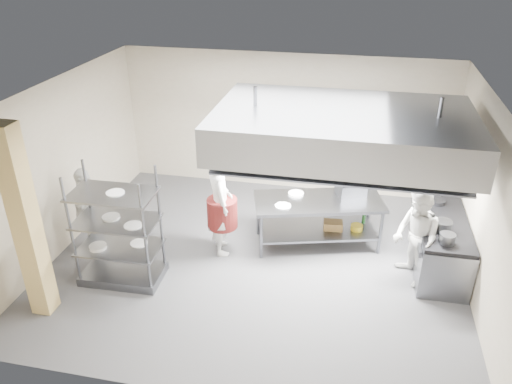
% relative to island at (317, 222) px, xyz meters
% --- Properties ---
extents(floor, '(7.00, 7.00, 0.00)m').
position_rel_island_xyz_m(floor, '(-0.98, -0.77, -0.46)').
color(floor, '#323235').
rests_on(floor, ground).
extents(ceiling, '(7.00, 7.00, 0.00)m').
position_rel_island_xyz_m(ceiling, '(-0.98, -0.77, 2.54)').
color(ceiling, silver).
rests_on(ceiling, wall_back).
extents(wall_back, '(7.00, 0.00, 7.00)m').
position_rel_island_xyz_m(wall_back, '(-0.98, 2.23, 1.04)').
color(wall_back, '#B1A38C').
rests_on(wall_back, ground).
extents(wall_left, '(0.00, 6.00, 6.00)m').
position_rel_island_xyz_m(wall_left, '(-4.48, -0.77, 1.04)').
color(wall_left, '#B1A38C').
rests_on(wall_left, ground).
extents(wall_right, '(0.00, 6.00, 6.00)m').
position_rel_island_xyz_m(wall_right, '(2.52, -0.77, 1.04)').
color(wall_right, '#B1A38C').
rests_on(wall_right, ground).
extents(column, '(0.30, 0.30, 3.00)m').
position_rel_island_xyz_m(column, '(-3.88, -2.67, 1.04)').
color(column, '#E4C275').
rests_on(column, floor).
extents(exhaust_hood, '(4.00, 2.50, 0.60)m').
position_rel_island_xyz_m(exhaust_hood, '(0.32, -0.37, 1.94)').
color(exhaust_hood, gray).
rests_on(exhaust_hood, ceiling).
extents(hood_strip_a, '(1.60, 0.12, 0.04)m').
position_rel_island_xyz_m(hood_strip_a, '(-0.58, -0.37, 1.62)').
color(hood_strip_a, white).
rests_on(hood_strip_a, exhaust_hood).
extents(hood_strip_b, '(1.60, 0.12, 0.04)m').
position_rel_island_xyz_m(hood_strip_b, '(1.22, -0.37, 1.62)').
color(hood_strip_b, white).
rests_on(hood_strip_b, exhaust_hood).
extents(wall_shelf, '(1.50, 0.28, 0.04)m').
position_rel_island_xyz_m(wall_shelf, '(0.82, 2.07, 1.04)').
color(wall_shelf, gray).
rests_on(wall_shelf, wall_back).
extents(island, '(2.45, 1.52, 0.91)m').
position_rel_island_xyz_m(island, '(0.00, 0.00, 0.00)').
color(island, slate).
rests_on(island, floor).
extents(island_worktop, '(2.45, 1.52, 0.06)m').
position_rel_island_xyz_m(island_worktop, '(0.00, 0.00, 0.42)').
color(island_worktop, gray).
rests_on(island_worktop, island).
extents(island_undershelf, '(2.25, 1.38, 0.04)m').
position_rel_island_xyz_m(island_undershelf, '(0.00, 0.00, -0.16)').
color(island_undershelf, slate).
rests_on(island_undershelf, island).
extents(pass_rack, '(1.33, 0.80, 1.96)m').
position_rel_island_xyz_m(pass_rack, '(-3.05, -1.70, 0.52)').
color(pass_rack, slate).
rests_on(pass_rack, floor).
extents(cooking_range, '(0.80, 2.00, 0.84)m').
position_rel_island_xyz_m(cooking_range, '(2.10, -0.27, -0.04)').
color(cooking_range, slate).
rests_on(cooking_range, floor).
extents(range_top, '(0.78, 1.96, 0.06)m').
position_rel_island_xyz_m(range_top, '(2.10, -0.27, 0.41)').
color(range_top, black).
rests_on(range_top, cooking_range).
extents(chef_head, '(0.70, 0.82, 1.91)m').
position_rel_island_xyz_m(chef_head, '(-1.67, -0.57, 0.50)').
color(chef_head, silver).
rests_on(chef_head, floor).
extents(chef_line, '(0.91, 1.00, 1.67)m').
position_rel_island_xyz_m(chef_line, '(1.62, -0.79, 0.38)').
color(chef_line, silver).
rests_on(chef_line, floor).
extents(chef_plating, '(0.47, 0.98, 1.62)m').
position_rel_island_xyz_m(chef_plating, '(-3.94, -1.02, 0.36)').
color(chef_plating, silver).
rests_on(chef_plating, floor).
extents(griddle, '(0.60, 0.55, 0.24)m').
position_rel_island_xyz_m(griddle, '(0.54, 0.33, 0.57)').
color(griddle, slate).
rests_on(griddle, island_worktop).
extents(wicker_basket, '(0.36, 0.26, 0.15)m').
position_rel_island_xyz_m(wicker_basket, '(0.29, 0.05, -0.06)').
color(wicker_basket, olive).
rests_on(wicker_basket, island_undershelf).
extents(stockpot, '(0.28, 0.28, 0.19)m').
position_rel_island_xyz_m(stockpot, '(2.03, -0.63, 0.54)').
color(stockpot, gray).
rests_on(stockpot, range_top).
extents(plate_stack, '(0.28, 0.28, 0.05)m').
position_rel_island_xyz_m(plate_stack, '(-3.05, -1.70, 0.17)').
color(plate_stack, white).
rests_on(plate_stack, pass_rack).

